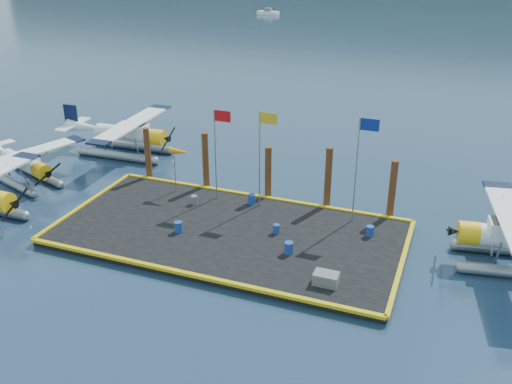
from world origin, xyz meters
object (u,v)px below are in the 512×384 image
piling_0 (148,155)px  piling_4 (392,191)px  seaplane_b (25,165)px  flagpole_yellow (263,145)px  drum_4 (370,231)px  crate (326,279)px  drum_2 (276,229)px  drum_0 (194,200)px  seaplane_c (129,136)px  drum_3 (178,227)px  flagpole_blue (361,155)px  windsock (180,153)px  piling_1 (206,162)px  drum_1 (289,248)px  piling_3 (328,180)px  piling_2 (268,174)px  flagpole_red (218,141)px  drum_5 (252,199)px

piling_0 → piling_4: same height
seaplane_b → flagpole_yellow: (17.16, 1.82, 3.13)m
drum_4 → crate: drum_4 is taller
drum_2 → piling_0: (-11.21, 4.69, 1.32)m
drum_0 → piling_0: size_ratio=0.14×
drum_4 → seaplane_c: bearing=161.0°
drum_3 → drum_4: size_ratio=1.05×
flagpole_blue → windsock: (-11.72, 0.00, -1.46)m
crate → piling_1: piling_1 is taller
drum_2 → flagpole_yellow: flagpole_yellow is taller
drum_1 → piling_3: size_ratio=0.16×
seaplane_c → windsock: bearing=51.8°
crate → flagpole_yellow: 10.08m
flagpole_yellow → piling_2: size_ratio=1.63×
drum_4 → crate: size_ratio=0.50×
crate → flagpole_red: flagpole_red is taller
flagpole_red → piling_1: flagpole_red is taller
flagpole_yellow → drum_1: bearing=-55.9°
drum_4 → flagpole_blue: bearing=127.9°
drum_3 → flagpole_blue: (9.36, 5.00, 3.96)m
flagpole_red → seaplane_b: bearing=-172.7°
seaplane_b → crate: bearing=96.6°
flagpole_yellow → piling_4: flagpole_yellow is taller
piling_1 → flagpole_red: bearing=-43.2°
drum_1 → flagpole_yellow: size_ratio=0.11×
seaplane_c → drum_0: (9.17, -6.92, -0.91)m
crate → piling_0: 17.60m
drum_3 → drum_4: (10.51, 3.52, -0.02)m
drum_4 → flagpole_red: flagpole_red is taller
flagpole_blue → piling_3: 3.72m
windsock → piling_4: piling_4 is taller
drum_1 → windsock: bearing=151.2°
seaplane_c → piling_4: piling_4 is taller
drum_5 → piling_3: (4.54, 1.59, 1.42)m
drum_0 → piling_2: piling_2 is taller
piling_1 → piling_4: 12.50m
seaplane_c → flagpole_red: size_ratio=1.71×
drum_0 → piling_4: size_ratio=0.14×
drum_5 → piling_1: 4.49m
drum_0 → windsock: 3.26m
piling_1 → seaplane_b: bearing=-164.7°
drum_3 → piling_4: 13.03m
drum_2 → flagpole_blue: 6.45m
flagpole_blue → drum_1: bearing=-117.6°
piling_4 → windsock: bearing=-173.3°
drum_4 → flagpole_yellow: (-7.14, 1.48, 3.80)m
seaplane_c → piling_2: bearing=71.1°
seaplane_b → drum_2: seaplane_b is taller
drum_0 → drum_2: 6.43m
flagpole_blue → piling_1: 11.12m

